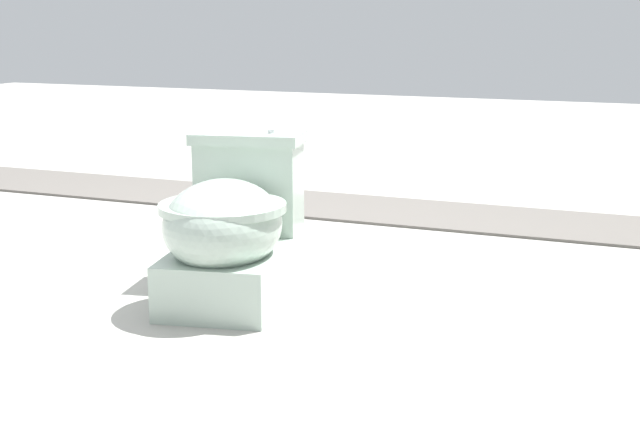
# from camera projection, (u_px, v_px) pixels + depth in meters

# --- Properties ---
(ground_plane) EXTENTS (14.00, 14.00, 0.00)m
(ground_plane) POSITION_uv_depth(u_px,v_px,m) (250.00, 276.00, 3.10)
(ground_plane) COLOR #A8A59E
(gravel_strip) EXTENTS (0.56, 8.00, 0.01)m
(gravel_strip) POSITION_uv_depth(u_px,v_px,m) (467.00, 217.00, 3.98)
(gravel_strip) COLOR #605B56
(gravel_strip) RESTS_ON ground
(toilet) EXTENTS (0.69, 0.49, 0.52)m
(toilet) POSITION_uv_depth(u_px,v_px,m) (232.00, 231.00, 2.82)
(toilet) COLOR #B2C6B7
(toilet) RESTS_ON ground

